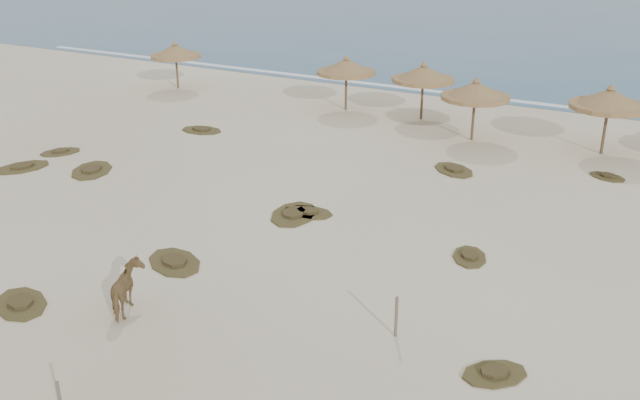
# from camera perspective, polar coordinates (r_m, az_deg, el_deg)

# --- Properties ---
(ground) EXTENTS (160.00, 160.00, 0.00)m
(ground) POSITION_cam_1_polar(r_m,az_deg,el_deg) (21.15, -8.37, -6.75)
(ground) COLOR beige
(ground) RESTS_ON ground
(ocean) EXTENTS (200.00, 100.00, 0.01)m
(ocean) POSITION_cam_1_polar(r_m,az_deg,el_deg) (90.89, 22.04, 14.10)
(ocean) COLOR #295D7C
(ocean) RESTS_ON ground
(foam_line) EXTENTS (70.00, 0.60, 0.01)m
(foam_line) POSITION_cam_1_polar(r_m,az_deg,el_deg) (43.38, 12.73, 8.03)
(foam_line) COLOR silver
(foam_line) RESTS_ON ground
(palapa_0) EXTENTS (3.83, 3.83, 2.89)m
(palapa_0) POSITION_cam_1_polar(r_m,az_deg,el_deg) (45.06, -11.49, 11.55)
(palapa_0) COLOR brown
(palapa_0) RESTS_ON ground
(palapa_1) EXTENTS (3.49, 3.49, 3.02)m
(palapa_1) POSITION_cam_1_polar(r_m,az_deg,el_deg) (39.11, 2.12, 10.56)
(palapa_1) COLOR brown
(palapa_1) RESTS_ON ground
(palapa_2) EXTENTS (4.18, 4.18, 3.04)m
(palapa_2) POSITION_cam_1_polar(r_m,az_deg,el_deg) (37.57, 8.27, 9.91)
(palapa_2) COLOR brown
(palapa_2) RESTS_ON ground
(palapa_3) EXTENTS (4.27, 4.27, 3.03)m
(palapa_3) POSITION_cam_1_polar(r_m,az_deg,el_deg) (34.36, 12.33, 8.49)
(palapa_3) COLOR brown
(palapa_3) RESTS_ON ground
(palapa_4) EXTENTS (4.12, 4.12, 3.19)m
(palapa_4) POSITION_cam_1_polar(r_m,az_deg,el_deg) (33.96, 22.14, 7.44)
(palapa_4) COLOR brown
(palapa_4) RESTS_ON ground
(horse) EXTENTS (1.42, 1.74, 1.34)m
(horse) POSITION_cam_1_polar(r_m,az_deg,el_deg) (20.00, -15.15, -6.93)
(horse) COLOR olive
(horse) RESTS_ON ground
(fence_post_far) EXTENTS (0.10, 0.10, 1.14)m
(fence_post_far) POSITION_cam_1_polar(r_m,az_deg,el_deg) (18.41, 6.12, -9.27)
(fence_post_far) COLOR #6C6251
(fence_post_far) RESTS_ON ground
(scrub_0) EXTENTS (2.19, 2.66, 0.16)m
(scrub_0) POSITION_cam_1_polar(r_m,az_deg,el_deg) (32.85, -22.70, 2.46)
(scrub_0) COLOR brown
(scrub_0) RESTS_ON ground
(scrub_1) EXTENTS (2.64, 2.93, 0.16)m
(scrub_1) POSITION_cam_1_polar(r_m,az_deg,el_deg) (31.44, -17.81, 2.30)
(scrub_1) COLOR brown
(scrub_1) RESTS_ON ground
(scrub_2) EXTENTS (2.01, 1.45, 0.16)m
(scrub_2) POSITION_cam_1_polar(r_m,az_deg,el_deg) (25.71, -0.98, -0.98)
(scrub_2) COLOR brown
(scrub_2) RESTS_ON ground
(scrub_3) EXTENTS (2.06, 2.70, 0.16)m
(scrub_3) POSITION_cam_1_polar(r_m,az_deg,el_deg) (25.58, -2.11, -1.11)
(scrub_3) COLOR brown
(scrub_3) RESTS_ON ground
(scrub_4) EXTENTS (1.53, 1.87, 0.16)m
(scrub_4) POSITION_cam_1_polar(r_m,az_deg,el_deg) (22.95, 11.88, -4.44)
(scrub_4) COLOR brown
(scrub_4) RESTS_ON ground
(scrub_6) EXTENTS (2.25, 1.56, 0.16)m
(scrub_6) POSITION_cam_1_polar(r_m,az_deg,el_deg) (36.09, -9.45, 5.56)
(scrub_6) COLOR brown
(scrub_6) RESTS_ON ground
(scrub_7) EXTENTS (2.51, 2.42, 0.16)m
(scrub_7) POSITION_cam_1_polar(r_m,az_deg,el_deg) (30.51, 10.66, 2.41)
(scrub_7) COLOR brown
(scrub_7) RESTS_ON ground
(scrub_8) EXTENTS (1.89, 2.12, 0.16)m
(scrub_8) POSITION_cam_1_polar(r_m,az_deg,el_deg) (34.34, -20.05, 3.65)
(scrub_8) COLOR brown
(scrub_8) RESTS_ON ground
(scrub_9) EXTENTS (2.66, 2.33, 0.16)m
(scrub_9) POSITION_cam_1_polar(r_m,az_deg,el_deg) (22.58, -11.56, -4.87)
(scrub_9) COLOR brown
(scrub_9) RESTS_ON ground
(scrub_10) EXTENTS (1.76, 1.47, 0.16)m
(scrub_10) POSITION_cam_1_polar(r_m,az_deg,el_deg) (31.48, 22.01, 1.76)
(scrub_10) COLOR brown
(scrub_10) RESTS_ON ground
(scrub_11) EXTENTS (2.44, 2.13, 0.16)m
(scrub_11) POSITION_cam_1_polar(r_m,az_deg,el_deg) (21.57, -22.83, -7.63)
(scrub_11) COLOR brown
(scrub_11) RESTS_ON ground
(scrub_12) EXTENTS (1.91, 1.91, 0.16)m
(scrub_12) POSITION_cam_1_polar(r_m,az_deg,el_deg) (17.68, 13.79, -13.31)
(scrub_12) COLOR brown
(scrub_12) RESTS_ON ground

